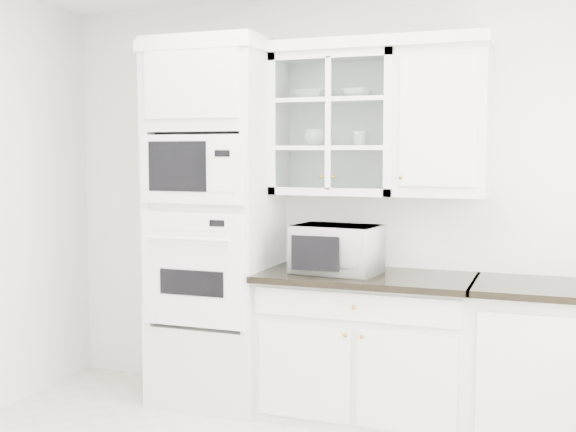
% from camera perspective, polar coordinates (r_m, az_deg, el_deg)
% --- Properties ---
extents(room_shell, '(4.00, 3.50, 2.70)m').
position_cam_1_polar(room_shell, '(3.58, -1.93, 6.80)').
color(room_shell, white).
rests_on(room_shell, ground).
extents(oven_column, '(0.76, 0.68, 2.40)m').
position_cam_1_polar(oven_column, '(4.81, -5.77, -0.61)').
color(oven_column, silver).
rests_on(oven_column, ground).
extents(base_cabinet_run, '(1.32, 0.67, 0.92)m').
position_cam_1_polar(base_cabinet_run, '(4.62, 6.23, -10.13)').
color(base_cabinet_run, silver).
rests_on(base_cabinet_run, ground).
extents(extra_base_cabinet, '(0.72, 0.67, 0.92)m').
position_cam_1_polar(extra_base_cabinet, '(4.50, 18.91, -10.80)').
color(extra_base_cabinet, silver).
rests_on(extra_base_cabinet, ground).
extents(upper_cabinet_glass, '(0.80, 0.33, 0.90)m').
position_cam_1_polar(upper_cabinet_glass, '(4.67, 3.80, 7.23)').
color(upper_cabinet_glass, silver).
rests_on(upper_cabinet_glass, room_shell).
extents(upper_cabinet_solid, '(0.55, 0.33, 0.90)m').
position_cam_1_polar(upper_cabinet_solid, '(4.52, 12.09, 7.21)').
color(upper_cabinet_solid, silver).
rests_on(upper_cabinet_solid, room_shell).
extents(crown_molding, '(2.14, 0.38, 0.07)m').
position_cam_1_polar(crown_molding, '(4.72, 2.49, 13.13)').
color(crown_molding, silver).
rests_on(crown_molding, room_shell).
extents(countertop_microwave, '(0.56, 0.49, 0.30)m').
position_cam_1_polar(countertop_microwave, '(4.52, 3.96, -2.60)').
color(countertop_microwave, white).
rests_on(countertop_microwave, base_cabinet_run).
extents(bowl_a, '(0.27, 0.27, 0.06)m').
position_cam_1_polar(bowl_a, '(4.71, 1.98, 9.53)').
color(bowl_a, white).
rests_on(bowl_a, upper_cabinet_glass).
extents(bowl_b, '(0.23, 0.23, 0.06)m').
position_cam_1_polar(bowl_b, '(4.64, 5.41, 9.59)').
color(bowl_b, white).
rests_on(bowl_b, upper_cabinet_glass).
extents(cup_a, '(0.16, 0.16, 0.11)m').
position_cam_1_polar(cup_a, '(4.70, 2.17, 6.19)').
color(cup_a, white).
rests_on(cup_a, upper_cabinet_glass).
extents(cup_b, '(0.11, 0.11, 0.09)m').
position_cam_1_polar(cup_b, '(4.61, 5.69, 6.09)').
color(cup_b, white).
rests_on(cup_b, upper_cabinet_glass).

